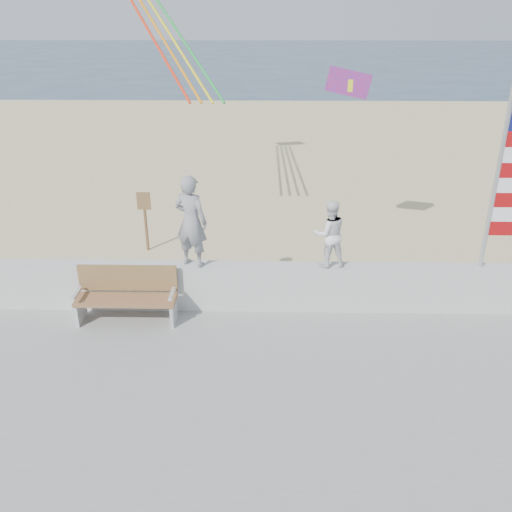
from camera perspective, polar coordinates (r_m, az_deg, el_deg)
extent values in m
plane|color=#2A3F54|center=(8.86, -1.55, -12.85)|extent=(220.00, 220.00, 0.00)
cube|color=beige|center=(16.91, -0.22, 6.04)|extent=(90.00, 40.00, 0.08)
cube|color=beige|center=(10.21, -1.10, -3.21)|extent=(30.00, 0.35, 0.90)
imported|color=gray|center=(9.76, -6.84, 3.63)|extent=(0.73, 0.62, 1.70)
imported|color=white|center=(9.82, 7.74, 2.33)|extent=(0.70, 0.59, 1.26)
cube|color=#956741|center=(10.04, -13.54, -4.52)|extent=(1.80, 0.50, 0.06)
cube|color=olive|center=(10.13, -13.35, -2.25)|extent=(1.80, 0.05, 0.50)
cube|color=white|center=(10.40, -17.97, -5.53)|extent=(0.06, 0.50, 0.40)
cube|color=silver|center=(10.18, -18.34, -3.71)|extent=(0.06, 0.45, 0.05)
cube|color=silver|center=(9.98, -8.65, -5.84)|extent=(0.06, 0.50, 0.40)
cube|color=white|center=(9.75, -8.85, -3.96)|extent=(0.06, 0.45, 0.05)
cylinder|color=silver|center=(10.19, 24.06, 7.89)|extent=(0.08, 0.08, 3.50)
cube|color=#9E0A0C|center=(10.57, 24.35, 2.67)|extent=(0.44, 0.02, 0.26)
cube|color=white|center=(10.48, 24.60, 4.01)|extent=(0.44, 0.02, 0.26)
cube|color=#9E0A0C|center=(10.41, 24.85, 5.37)|extent=(0.44, 0.02, 0.26)
cube|color=white|center=(10.33, 25.11, 6.75)|extent=(0.44, 0.02, 0.26)
cube|color=#9E0A0C|center=(10.27, 25.37, 8.15)|extent=(0.44, 0.02, 0.26)
cube|color=red|center=(11.92, 9.69, 17.56)|extent=(0.97, 0.30, 0.66)
cube|color=#FEFD1A|center=(11.94, 10.41, 17.28)|extent=(0.34, 0.25, 0.24)
cylinder|color=red|center=(15.12, -12.44, 23.95)|extent=(2.95, 3.20, 4.09)
cylinder|color=orange|center=(15.07, -11.52, 24.03)|extent=(3.05, 3.20, 4.09)
cylinder|color=yellow|center=(15.03, -10.61, 24.09)|extent=(3.14, 3.20, 4.09)
cylinder|color=green|center=(14.99, -9.68, 24.15)|extent=(3.24, 3.20, 4.09)
cylinder|color=brown|center=(13.16, -11.50, 3.04)|extent=(0.07, 0.07, 1.20)
cube|color=olive|center=(12.93, -11.75, 5.70)|extent=(0.32, 0.03, 0.42)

